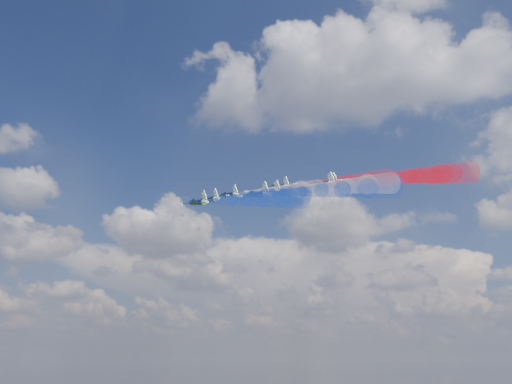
% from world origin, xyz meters
% --- Properties ---
extents(jet_lead, '(16.89, 16.83, 9.03)m').
position_xyz_m(jet_lead, '(8.13, -2.84, 174.41)').
color(jet_lead, black).
extents(trail_lead, '(33.75, 30.74, 14.38)m').
position_xyz_m(trail_lead, '(27.80, -19.61, 168.59)').
color(trail_lead, white).
extents(jet_inner_left, '(16.89, 16.83, 9.03)m').
position_xyz_m(jet_inner_left, '(8.84, -18.04, 168.84)').
color(jet_inner_left, black).
extents(trail_inner_left, '(33.75, 30.74, 14.38)m').
position_xyz_m(trail_inner_left, '(28.51, -34.80, 163.03)').
color(trail_inner_left, '#173BC3').
extents(jet_inner_right, '(16.89, 16.83, 9.03)m').
position_xyz_m(jet_inner_right, '(24.11, -3.46, 174.91)').
color(jet_inner_right, black).
extents(trail_inner_right, '(33.75, 30.74, 14.38)m').
position_xyz_m(trail_inner_right, '(43.79, -20.23, 169.10)').
color(trail_inner_right, red).
extents(jet_outer_left, '(16.89, 16.83, 9.03)m').
position_xyz_m(jet_outer_left, '(12.11, -31.64, 164.09)').
color(jet_outer_left, black).
extents(trail_outer_left, '(33.75, 30.74, 14.38)m').
position_xyz_m(trail_outer_left, '(31.79, -48.41, 158.28)').
color(trail_outer_left, '#173BC3').
extents(jet_center_third, '(16.89, 16.83, 9.03)m').
position_xyz_m(jet_center_third, '(26.43, -18.77, 168.94)').
color(jet_center_third, black).
extents(trail_center_third, '(33.75, 30.74, 14.38)m').
position_xyz_m(trail_center_third, '(46.11, -35.54, 163.13)').
color(trail_center_third, white).
extents(jet_outer_right, '(16.89, 16.83, 9.03)m').
position_xyz_m(jet_outer_right, '(37.91, -3.33, 174.57)').
color(jet_outer_right, black).
extents(trail_outer_right, '(33.75, 30.74, 14.38)m').
position_xyz_m(trail_outer_right, '(57.59, -20.10, 168.76)').
color(trail_outer_right, red).
extents(jet_rear_left, '(16.89, 16.83, 9.03)m').
position_xyz_m(jet_rear_left, '(28.24, -32.84, 164.10)').
color(jet_rear_left, black).
extents(trail_rear_left, '(33.75, 30.74, 14.38)m').
position_xyz_m(trail_rear_left, '(47.92, -49.60, 158.28)').
color(trail_rear_left, '#173BC3').
extents(jet_rear_right, '(16.89, 16.83, 9.03)m').
position_xyz_m(jet_rear_right, '(40.71, -19.61, 169.21)').
color(jet_rear_right, black).
extents(trail_rear_right, '(33.75, 30.74, 14.38)m').
position_xyz_m(trail_rear_right, '(60.39, -36.38, 163.40)').
color(trail_rear_right, red).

